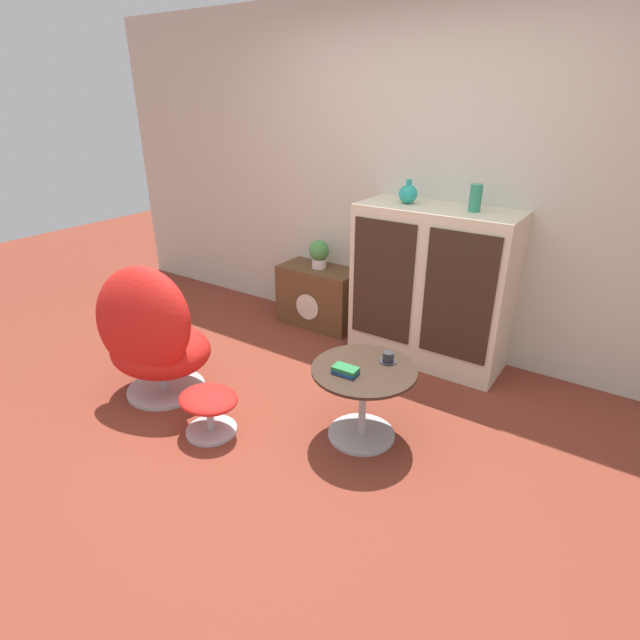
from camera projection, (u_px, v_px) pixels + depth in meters
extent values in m
plane|color=brown|center=(283.00, 438.00, 3.05)|extent=(12.00, 12.00, 0.00)
cube|color=beige|center=(417.00, 183.00, 3.80)|extent=(6.40, 0.06, 2.60)
cube|color=beige|center=(431.00, 287.00, 3.74)|extent=(1.15, 0.48, 1.19)
cube|color=#332319|center=(382.00, 281.00, 3.68)|extent=(0.48, 0.01, 0.91)
cube|color=#332319|center=(458.00, 298.00, 3.38)|extent=(0.48, 0.01, 0.91)
cube|color=brown|center=(319.00, 296.00, 4.46)|extent=(0.71, 0.36, 0.53)
cylinder|color=beige|center=(307.00, 307.00, 4.34)|extent=(0.23, 0.01, 0.23)
cylinder|color=#B7B7BC|center=(167.00, 388.00, 3.54)|extent=(0.54, 0.54, 0.02)
cylinder|color=#B7B7BC|center=(165.00, 379.00, 3.51)|extent=(0.06, 0.06, 0.13)
ellipsoid|color=red|center=(161.00, 350.00, 3.41)|extent=(0.82, 0.74, 0.33)
ellipsoid|color=red|center=(142.00, 320.00, 3.18)|extent=(0.79, 0.59, 0.75)
cylinder|color=#B7B7BC|center=(212.00, 430.00, 3.10)|extent=(0.31, 0.31, 0.02)
cylinder|color=#B7B7BC|center=(210.00, 417.00, 3.06)|extent=(0.04, 0.04, 0.17)
ellipsoid|color=red|center=(208.00, 399.00, 3.01)|extent=(0.38, 0.33, 0.09)
cylinder|color=#B7B7BC|center=(361.00, 434.00, 3.07)|extent=(0.41, 0.41, 0.02)
cylinder|color=#B7B7BC|center=(363.00, 403.00, 2.98)|extent=(0.04, 0.04, 0.43)
cylinder|color=#332319|center=(364.00, 370.00, 2.88)|extent=(0.61, 0.61, 0.02)
ellipsoid|color=teal|center=(408.00, 194.00, 3.59)|extent=(0.14, 0.14, 0.14)
cylinder|color=teal|center=(409.00, 182.00, 3.55)|extent=(0.04, 0.04, 0.04)
cylinder|color=#2D8E6B|center=(476.00, 198.00, 3.33)|extent=(0.08, 0.08, 0.18)
cylinder|color=silver|center=(319.00, 263.00, 4.34)|extent=(0.12, 0.12, 0.08)
sphere|color=#478E47|center=(319.00, 250.00, 4.29)|extent=(0.18, 0.18, 0.18)
cylinder|color=#2D2D33|center=(388.00, 361.00, 2.95)|extent=(0.11, 0.11, 0.01)
cylinder|color=#2D2D33|center=(388.00, 357.00, 2.94)|extent=(0.07, 0.07, 0.06)
cube|color=#1E478C|center=(345.00, 372.00, 2.82)|extent=(0.15, 0.09, 0.02)
cube|color=#237038|center=(346.00, 369.00, 2.81)|extent=(0.15, 0.09, 0.02)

